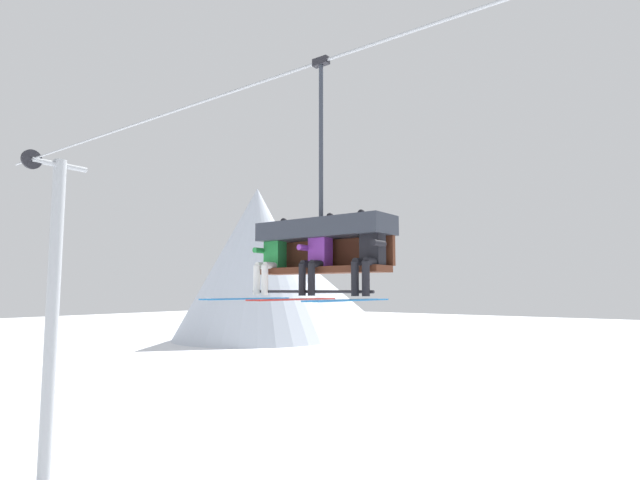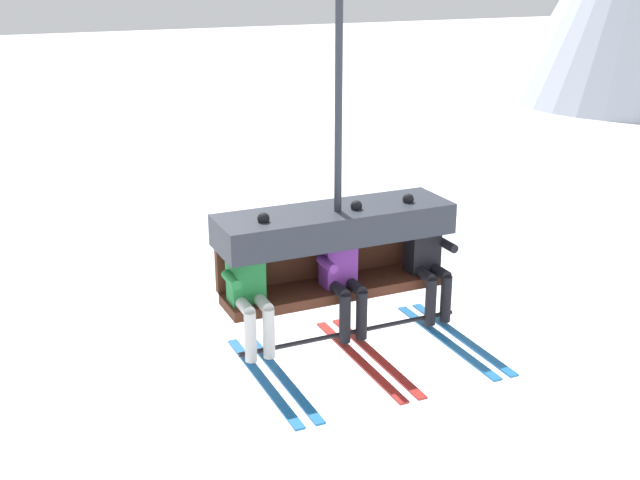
% 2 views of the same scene
% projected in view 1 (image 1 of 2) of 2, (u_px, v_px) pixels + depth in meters
% --- Properties ---
extents(mountain_peak_west, '(21.89, 21.89, 9.23)m').
position_uv_depth(mountain_peak_west, '(307.00, 296.00, 69.76)').
color(mountain_peak_west, silver).
rests_on(mountain_peak_west, ground_plane).
extents(mountain_peak_central, '(18.09, 18.09, 16.96)m').
position_uv_depth(mountain_peak_central, '(256.00, 263.00, 56.06)').
color(mountain_peak_central, silver).
rests_on(mountain_peak_central, ground_plane).
extents(lift_tower_near, '(0.36, 1.88, 9.43)m').
position_uv_depth(lift_tower_near, '(52.00, 310.00, 14.37)').
color(lift_tower_near, '#9EA3A8').
rests_on(lift_tower_near, ground_plane).
extents(lift_cable, '(21.27, 0.05, 0.05)m').
position_uv_depth(lift_cable, '(292.00, 71.00, 8.46)').
color(lift_cable, '#9EA3A8').
extents(chairlift_chair, '(2.31, 0.74, 3.80)m').
position_uv_depth(chairlift_chair, '(324.00, 236.00, 7.88)').
color(chairlift_chair, '#512819').
extents(skier_green, '(0.48, 1.70, 1.34)m').
position_uv_depth(skier_green, '(270.00, 257.00, 8.23)').
color(skier_green, '#23843D').
extents(skier_purple, '(0.48, 1.70, 1.34)m').
position_uv_depth(skier_purple, '(316.00, 255.00, 7.67)').
color(skier_purple, purple).
extents(skier_black, '(0.48, 1.70, 1.34)m').
position_uv_depth(skier_black, '(368.00, 252.00, 7.12)').
color(skier_black, black).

